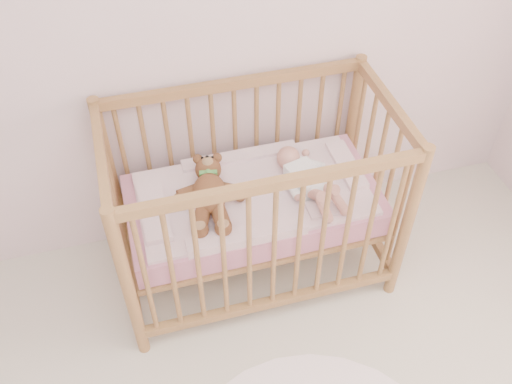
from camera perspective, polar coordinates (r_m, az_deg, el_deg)
name	(u,v)px	position (r m, az deg, el deg)	size (l,w,h in m)	color
wall_back	(158,11)	(2.55, -9.75, 17.41)	(4.00, 0.02, 2.70)	silver
crib	(253,202)	(2.79, -0.27, -1.02)	(1.36, 0.76, 1.00)	#9F6E43
mattress	(253,204)	(2.80, -0.27, -1.23)	(1.22, 0.62, 0.13)	#CB7E99
blanket	(253,194)	(2.75, -0.28, -0.16)	(1.10, 0.58, 0.06)	pink
baby	(306,175)	(2.74, 5.00, 1.67)	(0.25, 0.52, 0.13)	white
teddy_bear	(209,193)	(2.64, -4.68, -0.06)	(0.36, 0.51, 0.14)	brown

